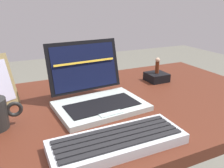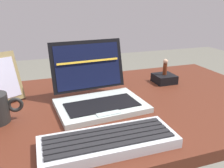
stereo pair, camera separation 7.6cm
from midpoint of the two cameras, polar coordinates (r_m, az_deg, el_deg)
The scene contains 6 objects.
desk at distance 0.86m, azimuth -0.73°, elevation -9.18°, with size 1.36×0.71×0.74m.
laptop_front at distance 0.81m, azimuth -1.12°, elevation -2.38°, with size 0.31×0.27×0.21m.
external_keyboard at distance 0.60m, azimuth 2.93°, elevation -14.01°, with size 0.34×0.13×0.03m.
photo_frame at distance 0.88m, azimuth -23.21°, elevation 1.16°, with size 0.14×0.11×0.18m.
figurine_stand at distance 1.07m, azimuth 14.66°, elevation 1.27°, with size 0.09×0.09×0.04m, color black.
figurine at distance 1.05m, azimuth 14.92°, elevation 4.19°, with size 0.02×0.02×0.07m.
Camera 2 is at (-0.20, -0.73, 1.08)m, focal length 37.30 mm.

